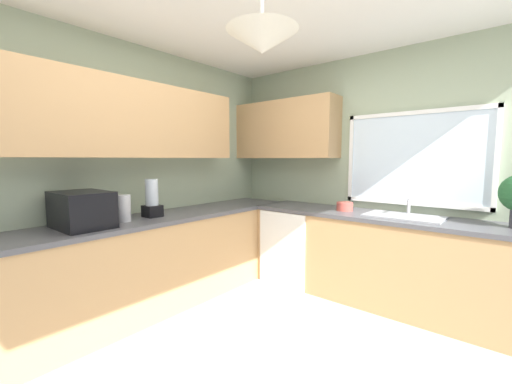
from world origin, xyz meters
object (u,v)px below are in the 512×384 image
bowl (345,206)px  blender_appliance (152,200)px  microwave (82,210)px  kettle (124,208)px  sink_assembly (404,216)px  dishwasher (295,245)px

bowl → blender_appliance: blender_appliance is taller
microwave → kettle: (0.02, 0.34, -0.03)m
microwave → bowl: 2.49m
kettle → sink_assembly: bearing=44.8°
sink_assembly → bowl: 0.59m
dishwasher → microwave: (-0.66, -2.11, 0.61)m
kettle → sink_assembly: kettle is taller
kettle → blender_appliance: size_ratio=0.66×
dishwasher → microwave: microwave is taller
dishwasher → kettle: kettle is taller
dishwasher → blender_appliance: (-0.66, -1.48, 0.63)m
microwave → blender_appliance: 0.63m
microwave → bowl: microwave is taller
dishwasher → bowl: bearing=2.9°
kettle → bowl: 2.19m
dishwasher → sink_assembly: sink_assembly is taller
sink_assembly → blender_appliance: blender_appliance is taller
kettle → sink_assembly: size_ratio=0.35×
microwave → sink_assembly: bearing=49.4°
bowl → microwave: bearing=-120.3°
kettle → bowl: size_ratio=1.39×
dishwasher → microwave: size_ratio=1.76×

